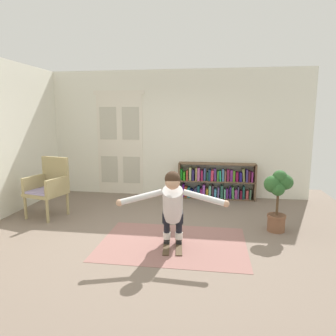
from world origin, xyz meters
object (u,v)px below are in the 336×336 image
wicker_chair (49,185)px  potted_plant (279,193)px  bookshelf (215,183)px  person_skier (173,203)px  skis_pair (173,241)px

wicker_chair → potted_plant: wicker_chair is taller
bookshelf → potted_plant: bearing=-62.7°
bookshelf → person_skier: person_skier is taller
skis_pair → person_skier: size_ratio=0.61×
wicker_chair → person_skier: bearing=-24.5°
skis_pair → person_skier: bearing=-83.6°
potted_plant → skis_pair: 1.87m
bookshelf → wicker_chair: bearing=-151.3°
bookshelf → skis_pair: 2.71m
potted_plant → skis_pair: potted_plant is taller
bookshelf → potted_plant: 2.19m
wicker_chair → bookshelf: bearing=28.7°
potted_plant → person_skier: bearing=-150.6°
wicker_chair → potted_plant: (4.09, -0.24, 0.07)m
bookshelf → person_skier: (-0.60, -2.83, 0.31)m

